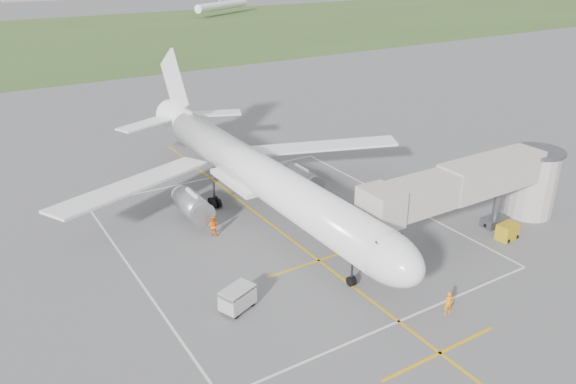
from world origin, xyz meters
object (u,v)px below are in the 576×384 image
jet_bridge (484,185)px  ramp_worker_nose (449,303)px  ramp_worker_wing (213,226)px  baggage_cart (238,299)px  airliner (256,173)px  gpu_unit (507,231)px

jet_bridge → ramp_worker_nose: 14.84m
ramp_worker_wing → baggage_cart: bearing=115.5°
airliner → ramp_worker_nose: size_ratio=25.24×
baggage_cart → ramp_worker_nose: ramp_worker_nose is taller
gpu_unit → ramp_worker_nose: size_ratio=1.13×
ramp_worker_wing → ramp_worker_nose: bearing=156.6°
jet_bridge → airliner: bearing=137.8°
airliner → ramp_worker_wing: airliner is taller
gpu_unit → baggage_cart: 26.12m
jet_bridge → gpu_unit: 4.80m
ramp_worker_nose → airliner: bearing=114.0°
airliner → gpu_unit: 23.95m
jet_bridge → ramp_worker_nose: (-12.10, -7.70, -3.82)m
gpu_unit → ramp_worker_wing: 26.92m
airliner → ramp_worker_nose: (3.62, -21.95, -3.47)m
gpu_unit → baggage_cart: (-25.92, 3.24, 0.19)m
baggage_cart → airliner: bearing=34.1°
ramp_worker_nose → gpu_unit: bearing=36.5°
airliner → gpu_unit: size_ratio=22.30×
baggage_cart → ramp_worker_nose: 15.31m
jet_bridge → ramp_worker_wing: size_ratio=12.12×
baggage_cart → ramp_worker_wing: bearing=51.7°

